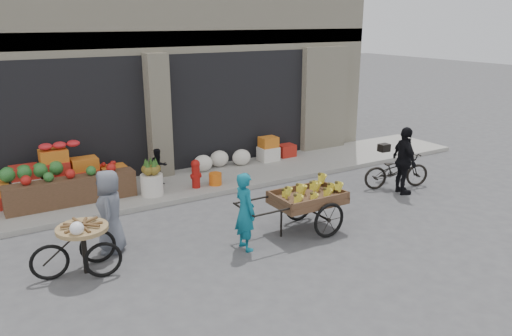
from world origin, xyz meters
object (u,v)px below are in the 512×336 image
banana_cart (306,197)px  bicycle (397,170)px  vendor_woman (245,211)px  vendor_grey (110,211)px  pineapple_bin (152,185)px  fire_hydrant (196,173)px  seated_person (159,167)px  cyclist (404,161)px  tricycle_cart (83,242)px  orange_bucket (215,179)px

banana_cart → bicycle: (3.56, 0.98, -0.28)m
vendor_woman → vendor_grey: bearing=60.5°
pineapple_bin → fire_hydrant: fire_hydrant is taller
pineapple_bin → banana_cart: bearing=-58.7°
seated_person → bicycle: seated_person is taller
cyclist → fire_hydrant: bearing=76.3°
banana_cart → vendor_woman: (-1.43, -0.09, 0.01)m
pineapple_bin → cyclist: bearing=-26.9°
seated_person → vendor_woman: bearing=-97.5°
banana_cart → tricycle_cart: 4.22m
seated_person → vendor_grey: (-1.96, -2.81, 0.19)m
orange_bucket → vendor_woman: vendor_woman is taller
vendor_grey → cyclist: size_ratio=0.94×
orange_bucket → fire_hydrant: bearing=174.3°
vendor_grey → cyclist: 6.94m
seated_person → pineapple_bin: bearing=-133.7°
tricycle_cart → cyclist: cyclist is taller
vendor_woman → cyclist: size_ratio=0.89×
pineapple_bin → bicycle: 6.02m
fire_hydrant → vendor_woman: (-0.53, -3.34, 0.23)m
pineapple_bin → seated_person: bearing=56.3°
seated_person → vendor_grey: vendor_grey is taller
banana_cart → tricycle_cart: bearing=173.8°
banana_cart → vendor_woman: bearing=-175.8°
cyclist → bicycle: bearing=-8.2°
orange_bucket → tricycle_cart: 4.66m
orange_bucket → seated_person: bearing=149.7°
tricycle_cart → bicycle: tricycle_cart is taller
orange_bucket → seated_person: 1.42m
fire_hydrant → seated_person: size_ratio=0.76×
orange_bucket → vendor_grey: bearing=-146.2°
seated_person → cyclist: 5.97m
pineapple_bin → tricycle_cart: (-2.18, -2.81, 0.20)m
fire_hydrant → tricycle_cart: size_ratio=0.49×
banana_cart → tricycle_cart: banana_cart is taller
banana_cart → orange_bucket: bearing=97.6°
vendor_grey → bicycle: (7.12, -0.11, -0.32)m
vendor_woman → seated_person: bearing=2.0°
vendor_woman → tricycle_cart: vendor_woman is taller
pineapple_bin → seated_person: 0.75m
orange_bucket → seated_person: (-1.20, 0.70, 0.31)m
orange_bucket → tricycle_cart: (-3.78, -2.71, 0.30)m
fire_hydrant → banana_cart: banana_cart is taller
orange_bucket → tricycle_cart: tricycle_cart is taller
vendor_grey → tricycle_cart: bearing=-24.9°
fire_hydrant → vendor_grey: 3.44m
pineapple_bin → fire_hydrant: bearing=-2.6°
pineapple_bin → cyclist: 6.03m
fire_hydrant → seated_person: bearing=137.1°
orange_bucket → banana_cart: (0.40, -3.20, 0.46)m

